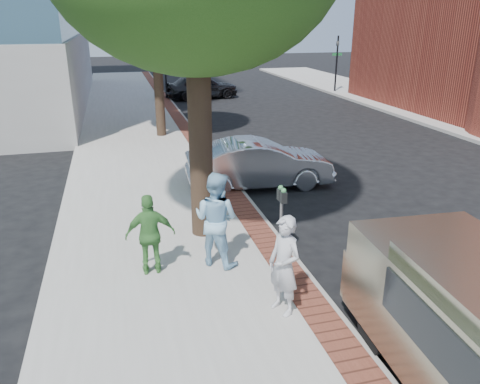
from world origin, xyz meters
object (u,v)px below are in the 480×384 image
object	(u,v)px
bg_car	(201,86)
parking_meter	(282,206)
sedan_silver	(259,164)
person_green	(150,235)
person_gray	(284,266)
person_officer	(216,219)

from	to	relation	value
bg_car	parking_meter	bearing A→B (deg)	167.62
sedan_silver	bg_car	size ratio (longest dim) A/B	0.96
sedan_silver	parking_meter	bearing A→B (deg)	171.65
person_green	person_gray	bearing A→B (deg)	138.34
sedan_silver	person_green	bearing A→B (deg)	145.09
person_green	person_officer	bearing A→B (deg)	-176.37
person_gray	person_green	distance (m)	2.80
parking_meter	person_officer	distance (m)	1.45
person_officer	bg_car	bearing A→B (deg)	-58.30
sedan_silver	bg_car	bearing A→B (deg)	-1.57
parking_meter	person_officer	world-z (taller)	person_officer
person_green	sedan_silver	size ratio (longest dim) A/B	0.37
person_green	sedan_silver	distance (m)	5.95
bg_car	person_officer	bearing A→B (deg)	163.93
person_officer	sedan_silver	distance (m)	5.21
person_officer	bg_car	size ratio (longest dim) A/B	0.42
person_gray	sedan_silver	distance (m)	6.80
person_gray	person_officer	bearing A→B (deg)	176.09
person_officer	bg_car	distance (m)	22.06
person_gray	bg_car	size ratio (longest dim) A/B	0.38
person_green	parking_meter	bearing A→B (deg)	-174.35
person_gray	sedan_silver	world-z (taller)	person_gray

